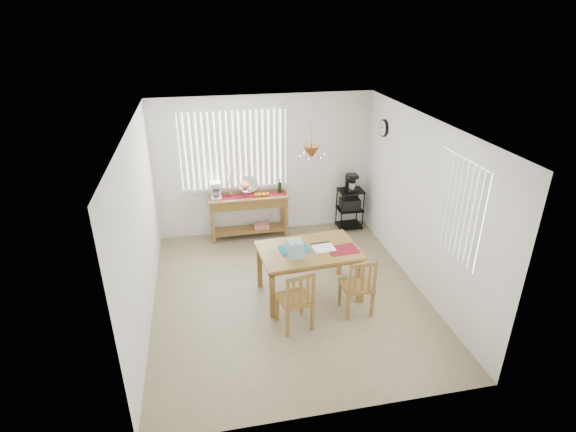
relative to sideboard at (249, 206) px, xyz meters
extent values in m
cube|color=gray|center=(0.33, -2.02, -0.62)|extent=(4.00, 4.50, 0.01)
cube|color=white|center=(0.33, 0.28, 0.68)|extent=(4.00, 0.10, 2.60)
cube|color=white|center=(0.33, -4.32, 0.68)|extent=(4.00, 0.10, 2.60)
cube|color=white|center=(-1.72, -2.02, 0.68)|extent=(0.10, 4.50, 2.60)
cube|color=white|center=(2.38, -2.02, 0.68)|extent=(0.10, 4.50, 2.60)
cube|color=white|center=(0.33, -2.02, 2.03)|extent=(4.00, 4.50, 0.10)
cube|color=white|center=(-0.22, 0.22, 1.03)|extent=(1.90, 0.01, 1.40)
cube|color=white|center=(-1.11, 0.21, 1.03)|extent=(0.07, 0.03, 1.40)
cube|color=white|center=(-1.01, 0.21, 1.03)|extent=(0.07, 0.03, 1.40)
cube|color=white|center=(-0.90, 0.21, 1.03)|extent=(0.07, 0.03, 1.40)
cube|color=white|center=(-0.80, 0.21, 1.03)|extent=(0.07, 0.03, 1.40)
cube|color=white|center=(-0.69, 0.21, 1.03)|extent=(0.07, 0.03, 1.40)
cube|color=white|center=(-0.58, 0.21, 1.03)|extent=(0.07, 0.03, 1.40)
cube|color=white|center=(-0.48, 0.21, 1.03)|extent=(0.07, 0.03, 1.40)
cube|color=white|center=(-0.37, 0.21, 1.03)|extent=(0.07, 0.03, 1.40)
cube|color=white|center=(-0.27, 0.21, 1.03)|extent=(0.07, 0.03, 1.40)
cube|color=white|center=(-0.16, 0.21, 1.03)|extent=(0.07, 0.03, 1.40)
cube|color=white|center=(-0.06, 0.21, 1.03)|extent=(0.07, 0.03, 1.40)
cube|color=white|center=(0.05, 0.21, 1.03)|extent=(0.07, 0.03, 1.40)
cube|color=white|center=(0.15, 0.21, 1.03)|extent=(0.07, 0.03, 1.40)
cube|color=white|center=(0.26, 0.21, 1.03)|extent=(0.07, 0.03, 1.40)
cube|color=white|center=(0.37, 0.21, 1.03)|extent=(0.07, 0.03, 1.40)
cube|color=white|center=(0.47, 0.21, 1.03)|extent=(0.07, 0.03, 1.40)
cube|color=white|center=(0.58, 0.21, 1.03)|extent=(0.07, 0.03, 1.40)
cube|color=white|center=(0.68, 0.21, 1.03)|extent=(0.07, 0.03, 1.40)
cube|color=white|center=(-0.22, 0.20, 0.30)|extent=(1.98, 0.06, 0.06)
cube|color=white|center=(-0.22, 0.20, 1.76)|extent=(1.98, 0.06, 0.06)
cube|color=white|center=(2.33, -2.92, 1.03)|extent=(0.01, 1.10, 1.30)
cube|color=white|center=(2.32, -3.42, 1.03)|extent=(0.03, 0.07, 1.30)
cube|color=white|center=(2.32, -3.31, 1.03)|extent=(0.03, 0.07, 1.30)
cube|color=white|center=(2.32, -3.20, 1.03)|extent=(0.03, 0.07, 1.30)
cube|color=white|center=(2.32, -3.09, 1.03)|extent=(0.03, 0.07, 1.30)
cube|color=white|center=(2.32, -2.98, 1.03)|extent=(0.03, 0.07, 1.30)
cube|color=white|center=(2.32, -2.87, 1.03)|extent=(0.03, 0.07, 1.30)
cube|color=white|center=(2.32, -2.76, 1.03)|extent=(0.03, 0.07, 1.30)
cube|color=white|center=(2.32, -2.65, 1.03)|extent=(0.03, 0.07, 1.30)
cube|color=white|center=(2.32, -2.54, 1.03)|extent=(0.03, 0.07, 1.30)
cube|color=white|center=(2.32, -2.43, 1.03)|extent=(0.03, 0.07, 1.30)
cylinder|color=black|center=(2.31, -0.47, 1.46)|extent=(0.04, 0.30, 0.30)
cylinder|color=white|center=(2.29, -0.47, 1.46)|extent=(0.01, 0.25, 0.25)
cylinder|color=brown|center=(0.63, -2.07, 1.81)|extent=(0.01, 0.01, 0.34)
cone|color=brown|center=(0.63, -2.07, 1.63)|extent=(0.24, 0.24, 0.14)
sphere|color=white|center=(0.79, -2.07, 1.57)|extent=(0.05, 0.05, 0.05)
sphere|color=white|center=(0.71, -1.93, 1.57)|extent=(0.05, 0.05, 0.05)
sphere|color=white|center=(0.55, -1.93, 1.57)|extent=(0.05, 0.05, 0.05)
sphere|color=white|center=(0.47, -2.07, 1.57)|extent=(0.05, 0.05, 0.05)
sphere|color=white|center=(0.55, -2.20, 1.57)|extent=(0.05, 0.05, 0.05)
sphere|color=white|center=(0.71, -2.20, 1.57)|extent=(0.05, 0.05, 0.05)
cube|color=olive|center=(-0.01, 0.00, 0.19)|extent=(1.46, 0.41, 0.04)
cube|color=brown|center=(-0.01, 0.00, 0.09)|extent=(1.40, 0.37, 0.15)
cube|color=olive|center=(-0.69, -0.16, -0.30)|extent=(0.05, 0.05, 0.63)
cube|color=olive|center=(0.67, -0.16, -0.30)|extent=(0.05, 0.05, 0.63)
cube|color=olive|center=(-0.69, 0.16, -0.30)|extent=(0.05, 0.05, 0.63)
cube|color=olive|center=(0.67, 0.16, -0.30)|extent=(0.05, 0.05, 0.63)
cube|color=olive|center=(-0.01, 0.00, -0.48)|extent=(1.35, 0.36, 0.03)
cube|color=red|center=(0.22, 0.00, -0.42)|extent=(0.27, 0.20, 0.09)
cube|color=maroon|center=(-0.01, 0.00, 0.21)|extent=(1.39, 0.23, 0.01)
cube|color=white|center=(-0.59, 0.00, 0.23)|extent=(0.18, 0.22, 0.05)
cube|color=white|center=(-0.59, 0.07, 0.34)|extent=(0.18, 0.07, 0.27)
cube|color=white|center=(-0.59, -0.02, 0.49)|extent=(0.18, 0.20, 0.06)
cylinder|color=white|center=(-0.59, -0.03, 0.31)|extent=(0.12, 0.12, 0.12)
cylinder|color=white|center=(-0.05, -0.02, 0.25)|extent=(0.05, 0.05, 0.09)
cone|color=white|center=(-0.05, -0.02, 0.34)|extent=(0.24, 0.24, 0.08)
sphere|color=red|center=(-0.01, -0.02, 0.41)|extent=(0.07, 0.07, 0.07)
sphere|color=red|center=(-0.04, 0.03, 0.41)|extent=(0.07, 0.07, 0.07)
sphere|color=red|center=(-0.09, 0.01, 0.41)|extent=(0.07, 0.07, 0.07)
sphere|color=red|center=(-0.09, -0.05, 0.41)|extent=(0.07, 0.07, 0.07)
sphere|color=red|center=(-0.04, -0.06, 0.41)|extent=(0.07, 0.07, 0.07)
sphere|color=orange|center=(0.12, -0.07, 0.24)|extent=(0.07, 0.07, 0.07)
sphere|color=orange|center=(0.19, -0.07, 0.24)|extent=(0.07, 0.07, 0.07)
sphere|color=orange|center=(0.26, -0.07, 0.24)|extent=(0.07, 0.07, 0.07)
sphere|color=orange|center=(0.34, -0.07, 0.24)|extent=(0.07, 0.07, 0.07)
cylinder|color=silver|center=(0.04, 0.17, 0.37)|extent=(0.33, 0.08, 0.32)
cylinder|color=white|center=(-0.33, 0.05, 0.27)|extent=(0.07, 0.07, 0.13)
cylinder|color=#4C3823|center=(-0.33, 0.05, 0.54)|extent=(0.08, 0.04, 0.40)
cylinder|color=#4C3823|center=(-0.33, 0.05, 0.56)|extent=(0.12, 0.05, 0.44)
cylinder|color=#4C3823|center=(-0.33, 0.05, 0.51)|extent=(0.16, 0.07, 0.33)
cylinder|color=#4C3823|center=(-0.33, 0.05, 0.58)|extent=(0.05, 0.02, 0.50)
cylinder|color=#4C3823|center=(-0.33, 0.05, 0.51)|extent=(0.20, 0.09, 0.28)
cylinder|color=black|center=(0.58, 0.05, 0.31)|extent=(0.07, 0.07, 0.21)
cylinder|color=black|center=(0.58, 0.05, 0.45)|extent=(0.03, 0.03, 0.07)
cylinder|color=black|center=(1.74, -0.19, -0.22)|extent=(0.02, 0.02, 0.79)
cylinder|color=black|center=(2.17, -0.19, -0.22)|extent=(0.02, 0.02, 0.79)
cylinder|color=black|center=(1.74, 0.14, -0.22)|extent=(0.02, 0.02, 0.79)
cylinder|color=black|center=(2.17, 0.14, -0.22)|extent=(0.02, 0.02, 0.79)
cube|color=black|center=(1.95, -0.02, 0.16)|extent=(0.47, 0.37, 0.03)
cube|color=black|center=(1.95, -0.02, -0.22)|extent=(0.47, 0.37, 0.02)
cube|color=black|center=(1.95, -0.02, -0.56)|extent=(0.47, 0.37, 0.02)
cube|color=black|center=(1.95, -0.02, -0.10)|extent=(0.36, 0.28, 0.21)
cube|color=black|center=(1.95, -0.04, 0.20)|extent=(0.19, 0.22, 0.05)
cube|color=black|center=(1.95, 0.03, 0.32)|extent=(0.19, 0.07, 0.28)
cube|color=black|center=(1.95, -0.04, 0.47)|extent=(0.19, 0.21, 0.07)
cylinder|color=silver|center=(1.95, -0.05, 0.29)|extent=(0.12, 0.12, 0.12)
cube|color=olive|center=(0.63, -2.07, 0.13)|extent=(1.51, 1.04, 0.04)
cube|color=brown|center=(0.63, -2.07, 0.08)|extent=(1.40, 0.93, 0.06)
cube|color=olive|center=(0.00, -2.52, -0.28)|extent=(0.08, 0.08, 0.67)
cube|color=olive|center=(1.31, -2.41, -0.28)|extent=(0.08, 0.08, 0.67)
cube|color=olive|center=(-0.06, -1.72, -0.28)|extent=(0.08, 0.08, 0.67)
cube|color=olive|center=(1.25, -1.61, -0.28)|extent=(0.08, 0.08, 0.67)
cube|color=#157779|center=(0.42, -2.03, 0.16)|extent=(0.45, 0.34, 0.01)
cube|color=maroon|center=(1.10, -2.18, 0.16)|extent=(0.45, 0.34, 0.01)
cube|color=white|center=(0.84, -2.10, 0.17)|extent=(0.33, 0.27, 0.03)
cube|color=black|center=(0.82, -1.97, 0.17)|extent=(0.31, 0.06, 0.03)
cube|color=#85B7C1|center=(0.38, -2.24, 0.28)|extent=(0.22, 0.22, 0.25)
cube|color=olive|center=(0.27, -2.75, -0.19)|extent=(0.49, 0.49, 0.04)
cube|color=olive|center=(0.41, -2.54, -0.41)|extent=(0.05, 0.05, 0.41)
cube|color=olive|center=(0.06, -2.61, -0.41)|extent=(0.05, 0.05, 0.41)
cube|color=olive|center=(0.48, -2.90, -0.41)|extent=(0.05, 0.05, 0.41)
cube|color=olive|center=(0.13, -2.96, -0.41)|extent=(0.05, 0.05, 0.41)
cube|color=olive|center=(0.48, -2.90, 0.06)|extent=(0.04, 0.04, 0.46)
cube|color=olive|center=(0.13, -2.97, 0.06)|extent=(0.04, 0.04, 0.46)
cube|color=olive|center=(0.30, -2.94, 0.26)|extent=(0.38, 0.10, 0.06)
cube|color=olive|center=(0.40, -2.92, 0.04)|extent=(0.04, 0.03, 0.37)
cube|color=olive|center=(0.30, -2.94, 0.04)|extent=(0.04, 0.03, 0.37)
cube|color=olive|center=(0.21, -2.96, 0.04)|extent=(0.04, 0.03, 0.37)
cube|color=olive|center=(1.18, -2.61, -0.19)|extent=(0.43, 0.43, 0.04)
cube|color=olive|center=(1.36, -2.43, -0.41)|extent=(0.04, 0.04, 0.40)
cube|color=olive|center=(1.00, -2.44, -0.41)|extent=(0.04, 0.04, 0.40)
cube|color=olive|center=(1.37, -2.78, -0.41)|extent=(0.04, 0.04, 0.40)
cube|color=olive|center=(1.01, -2.79, -0.41)|extent=(0.04, 0.04, 0.40)
cube|color=olive|center=(1.37, -2.79, 0.06)|extent=(0.04, 0.04, 0.45)
cube|color=olive|center=(1.01, -2.80, 0.06)|extent=(0.04, 0.04, 0.45)
cube|color=olive|center=(1.19, -2.80, 0.25)|extent=(0.38, 0.04, 0.06)
cube|color=olive|center=(1.29, -2.79, 0.03)|extent=(0.04, 0.02, 0.36)
cube|color=olive|center=(1.19, -2.80, 0.03)|extent=(0.04, 0.02, 0.36)
cube|color=olive|center=(1.09, -2.80, 0.03)|extent=(0.04, 0.02, 0.36)
camera|label=1|loc=(-0.80, -7.59, 3.35)|focal=28.00mm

